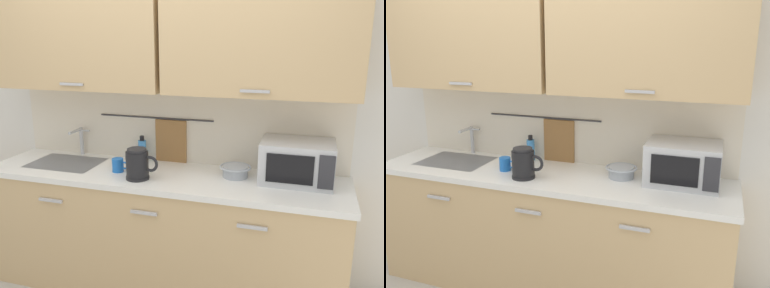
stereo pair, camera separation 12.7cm
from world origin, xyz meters
The scene contains 8 objects.
counter_unit centered at (-0.01, 0.30, 0.46)m, with size 2.53×0.64×0.90m.
back_wall_assembly centered at (0.00, 0.53, 1.52)m, with size 3.70×0.41×2.50m.
sink_faucet centered at (-0.77, 0.53, 1.04)m, with size 0.09×0.17×0.22m.
microwave centered at (0.90, 0.41, 1.04)m, with size 0.46×0.35×0.27m.
electric_kettle centered at (-0.11, 0.16, 1.00)m, with size 0.23×0.16×0.21m.
dish_soap_bottle centered at (-0.24, 0.53, 0.99)m, with size 0.06×0.06×0.20m.
mug_near_sink centered at (-0.30, 0.25, 0.95)m, with size 0.12×0.08×0.09m.
mixing_bowl centered at (0.51, 0.38, 0.94)m, with size 0.21×0.21×0.08m.
Camera 2 is at (1.09, -2.11, 1.82)m, focal length 37.42 mm.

